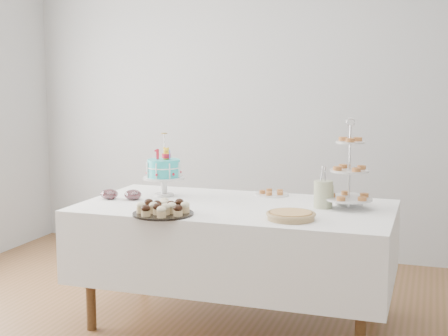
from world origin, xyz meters
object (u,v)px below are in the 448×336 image
(jam_bowl_b, at_px, (133,195))
(cupcake_tray, at_px, (163,208))
(pie, at_px, (291,215))
(plate_stack, at_px, (349,200))
(utensil_pitcher, at_px, (323,193))
(table, at_px, (235,241))
(birthday_cake, at_px, (164,179))
(tiered_stand, at_px, (349,171))
(jam_bowl_a, at_px, (109,194))
(pastry_plate, at_px, (272,193))

(jam_bowl_b, bearing_deg, cupcake_tray, -43.92)
(pie, xyz_separation_m, plate_stack, (0.25, 0.51, 0.01))
(pie, bearing_deg, cupcake_tray, -171.34)
(pie, distance_m, utensil_pitcher, 0.40)
(table, distance_m, cupcake_tray, 0.57)
(table, bearing_deg, birthday_cake, 164.80)
(birthday_cake, bearing_deg, tiered_stand, -0.26)
(jam_bowl_a, relative_size, utensil_pitcher, 0.45)
(birthday_cake, xyz_separation_m, jam_bowl_b, (-0.14, -0.19, -0.08))
(pie, relative_size, jam_bowl_a, 2.45)
(table, xyz_separation_m, utensil_pitcher, (0.53, 0.09, 0.32))
(birthday_cake, xyz_separation_m, plate_stack, (1.21, 0.07, -0.08))
(pie, bearing_deg, jam_bowl_a, 170.12)
(cupcake_tray, bearing_deg, jam_bowl_a, 148.15)
(pie, bearing_deg, jam_bowl_b, 167.19)
(birthday_cake, distance_m, pastry_plate, 0.73)
(birthday_cake, xyz_separation_m, tiered_stand, (1.23, -0.04, 0.11))
(plate_stack, bearing_deg, cupcake_tray, -147.43)
(cupcake_tray, distance_m, plate_stack, 1.16)
(tiered_stand, bearing_deg, pie, -123.39)
(table, xyz_separation_m, cupcake_tray, (-0.31, -0.40, 0.27))
(tiered_stand, bearing_deg, birthday_cake, 178.23)
(birthday_cake, distance_m, pie, 1.06)
(tiered_stand, height_order, utensil_pitcher, tiered_stand)
(birthday_cake, xyz_separation_m, jam_bowl_a, (-0.29, -0.22, -0.08))
(birthday_cake, bearing_deg, utensil_pitcher, -1.53)
(pastry_plate, bearing_deg, cupcake_tray, -118.92)
(tiered_stand, relative_size, jam_bowl_b, 4.89)
(pie, height_order, jam_bowl_a, jam_bowl_a)
(table, distance_m, plate_stack, 0.75)
(table, height_order, birthday_cake, birthday_cake)
(birthday_cake, relative_size, jam_bowl_a, 3.72)
(cupcake_tray, relative_size, pastry_plate, 1.57)
(jam_bowl_b, bearing_deg, table, 3.32)
(tiered_stand, bearing_deg, plate_stack, 96.45)
(table, height_order, jam_bowl_a, jam_bowl_a)
(birthday_cake, xyz_separation_m, pastry_plate, (0.68, 0.25, -0.10))
(table, height_order, tiered_stand, tiered_stand)
(table, bearing_deg, cupcake_tray, -127.85)
(table, distance_m, jam_bowl_b, 0.73)
(plate_stack, xyz_separation_m, jam_bowl_b, (-1.35, -0.26, -0.00))
(pie, relative_size, jam_bowl_b, 2.48)
(birthday_cake, xyz_separation_m, utensil_pitcher, (1.08, -0.06, -0.02))
(utensil_pitcher, bearing_deg, table, -170.06)
(tiered_stand, bearing_deg, cupcake_tray, -152.65)
(jam_bowl_b, height_order, utensil_pitcher, utensil_pitcher)
(table, distance_m, pie, 0.56)
(table, bearing_deg, tiered_stand, 9.32)
(tiered_stand, relative_size, jam_bowl_a, 4.84)
(pastry_plate, height_order, utensil_pitcher, utensil_pitcher)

